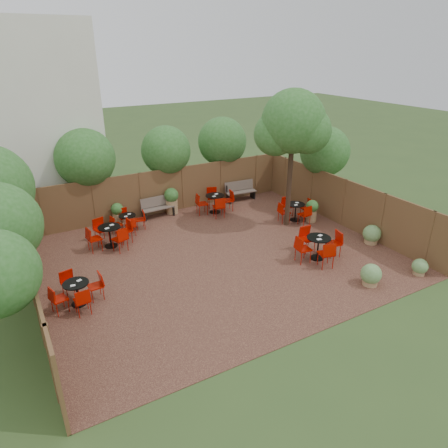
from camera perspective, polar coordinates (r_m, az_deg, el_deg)
ground at (r=14.75m, az=-1.04°, el=-4.70°), size 80.00×80.00×0.00m
courtyard_paving at (r=14.74m, az=-1.04°, el=-4.66°), size 12.00×10.00×0.02m
fence_back at (r=18.54m, az=-8.51°, el=4.50°), size 12.00×0.08×2.00m
fence_left at (r=12.90m, az=-25.34°, el=-6.60°), size 0.08×10.00×2.00m
fence_right at (r=17.73m, az=16.23°, el=2.90°), size 0.08×10.00×2.00m
neighbour_building at (r=19.72m, az=-25.01°, el=12.77°), size 5.00×4.00×8.00m
overhang_foliage at (r=15.77m, az=-13.66°, el=7.22°), size 15.70×10.43×2.80m
courtyard_tree at (r=16.33m, az=9.57°, el=13.26°), size 2.66×2.56×5.54m
park_bench_left at (r=18.24m, az=-9.26°, el=2.38°), size 1.47×0.56×0.89m
park_bench_right at (r=19.99m, az=2.26°, el=4.67°), size 1.54×0.61×0.93m
bistro_tables at (r=15.80m, az=-2.78°, el=-0.78°), size 11.03×7.38×0.95m
planters at (r=17.45m, az=-10.04°, el=1.75°), size 11.31×4.44×1.17m
low_shrubs at (r=15.20m, az=20.86°, el=-3.99°), size 3.00×3.03×0.73m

